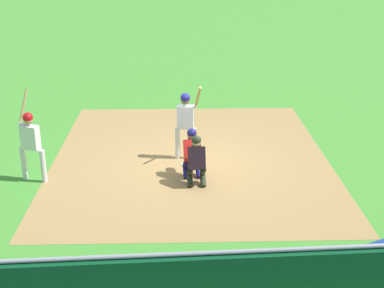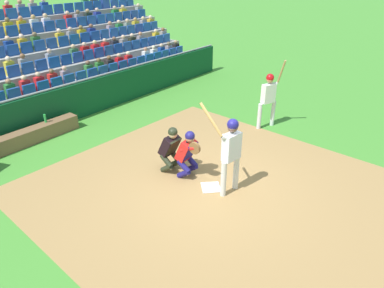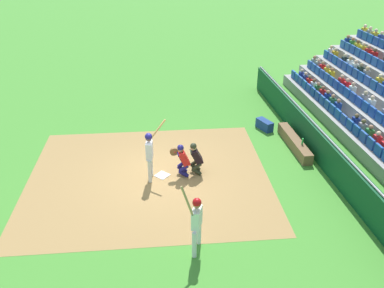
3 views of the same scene
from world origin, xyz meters
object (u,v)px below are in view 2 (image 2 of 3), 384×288
at_px(dugout_bench, 31,136).
at_px(water_bottle_on_bench, 45,118).
at_px(catcher_crouching, 188,152).
at_px(on_deck_batter, 269,95).
at_px(home_plate_marker, 211,187).
at_px(home_plate_umpire, 171,147).
at_px(batter_at_plate, 231,148).

distance_m(dugout_bench, water_bottle_on_bench, 0.67).
relative_size(catcher_crouching, on_deck_batter, 0.57).
distance_m(home_plate_marker, home_plate_umpire, 1.42).
relative_size(home_plate_umpire, water_bottle_on_bench, 4.89).
bearing_deg(home_plate_umpire, batter_at_plate, 95.14).
height_order(home_plate_umpire, dugout_bench, home_plate_umpire).
bearing_deg(on_deck_batter, home_plate_umpire, -8.10).
relative_size(batter_at_plate, home_plate_umpire, 1.72).
bearing_deg(catcher_crouching, home_plate_marker, 86.51).
bearing_deg(home_plate_marker, batter_at_plate, 108.12).
distance_m(batter_at_plate, on_deck_batter, 4.01).
relative_size(home_plate_marker, water_bottle_on_bench, 1.69).
bearing_deg(home_plate_marker, home_plate_umpire, -89.34).
bearing_deg(home_plate_umpire, home_plate_marker, 90.66).
bearing_deg(home_plate_umpire, on_deck_batter, 171.90).
relative_size(batter_at_plate, water_bottle_on_bench, 8.41).
height_order(batter_at_plate, on_deck_batter, on_deck_batter).
distance_m(home_plate_umpire, on_deck_batter, 4.06).
bearing_deg(batter_at_plate, catcher_crouching, -85.57).
bearing_deg(on_deck_batter, home_plate_marker, 9.62).
xyz_separation_m(home_plate_marker, dugout_bench, (1.41, -5.59, 0.20)).
bearing_deg(batter_at_plate, home_plate_marker, -71.88).
xyz_separation_m(home_plate_umpire, water_bottle_on_bench, (0.83, -4.43, -0.12)).
distance_m(home_plate_umpire, water_bottle_on_bench, 4.50).
distance_m(home_plate_marker, on_deck_batter, 4.19).
bearing_deg(catcher_crouching, on_deck_batter, 179.06).
distance_m(batter_at_plate, dugout_bench, 6.27).
relative_size(home_plate_marker, catcher_crouching, 0.34).
relative_size(dugout_bench, water_bottle_on_bench, 11.53).
distance_m(batter_at_plate, home_plate_umpire, 1.73).
height_order(catcher_crouching, home_plate_umpire, catcher_crouching).
relative_size(home_plate_marker, home_plate_umpire, 0.34).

